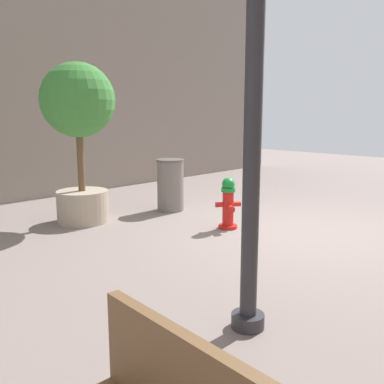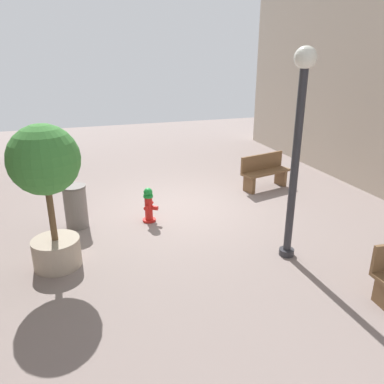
{
  "view_description": "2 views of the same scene",
  "coord_description": "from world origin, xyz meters",
  "px_view_note": "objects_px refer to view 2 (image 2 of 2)",
  "views": [
    {
      "loc": [
        -3.29,
        5.6,
        1.8
      ],
      "look_at": [
        0.52,
        1.72,
        0.78
      ],
      "focal_mm": 40.54,
      "sensor_mm": 36.0,
      "label": 1
    },
    {
      "loc": [
        2.42,
        8.31,
        3.62
      ],
      "look_at": [
        0.03,
        1.03,
        0.77
      ],
      "focal_mm": 35.59,
      "sensor_mm": 36.0,
      "label": 2
    }
  ],
  "objects_px": {
    "planter_tree": "(46,178)",
    "street_lamp": "(298,134)",
    "fire_hydrant": "(149,205)",
    "trash_bin": "(76,206)",
    "bench_near": "(264,171)"
  },
  "relations": [
    {
      "from": "bench_near",
      "to": "street_lamp",
      "type": "bearing_deg",
      "value": 68.41
    },
    {
      "from": "bench_near",
      "to": "street_lamp",
      "type": "xyz_separation_m",
      "value": [
        1.39,
        3.51,
        1.83
      ]
    },
    {
      "from": "street_lamp",
      "to": "planter_tree",
      "type": "bearing_deg",
      "value": -13.0
    },
    {
      "from": "fire_hydrant",
      "to": "trash_bin",
      "type": "xyz_separation_m",
      "value": [
        1.56,
        -0.22,
        0.08
      ]
    },
    {
      "from": "bench_near",
      "to": "trash_bin",
      "type": "relative_size",
      "value": 1.62
    },
    {
      "from": "fire_hydrant",
      "to": "street_lamp",
      "type": "distance_m",
      "value": 3.68
    },
    {
      "from": "planter_tree",
      "to": "trash_bin",
      "type": "relative_size",
      "value": 2.71
    },
    {
      "from": "street_lamp",
      "to": "trash_bin",
      "type": "bearing_deg",
      "value": -34.4
    },
    {
      "from": "bench_near",
      "to": "planter_tree",
      "type": "bearing_deg",
      "value": 25.05
    },
    {
      "from": "trash_bin",
      "to": "street_lamp",
      "type": "bearing_deg",
      "value": 145.6
    },
    {
      "from": "fire_hydrant",
      "to": "street_lamp",
      "type": "relative_size",
      "value": 0.21
    },
    {
      "from": "fire_hydrant",
      "to": "trash_bin",
      "type": "height_order",
      "value": "trash_bin"
    },
    {
      "from": "planter_tree",
      "to": "fire_hydrant",
      "type": "bearing_deg",
      "value": -145.2
    },
    {
      "from": "planter_tree",
      "to": "street_lamp",
      "type": "height_order",
      "value": "street_lamp"
    },
    {
      "from": "fire_hydrant",
      "to": "bench_near",
      "type": "xyz_separation_m",
      "value": [
        -3.53,
        -1.2,
        0.09
      ]
    }
  ]
}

